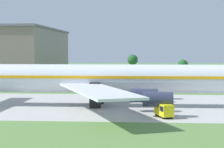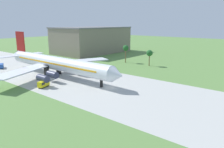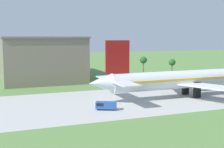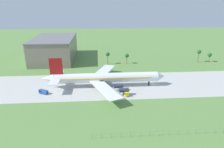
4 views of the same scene
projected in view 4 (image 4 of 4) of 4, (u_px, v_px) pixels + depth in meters
name	position (u px, v px, depth m)	size (l,w,h in m)	color
ground_plane	(152.00, 84.00, 135.73)	(600.00, 600.00, 0.00)	#5B8442
taxiway_strip	(152.00, 84.00, 135.73)	(320.00, 44.00, 0.02)	#B2B2AD
jet_airliner	(105.00, 78.00, 129.51)	(79.87, 62.10, 19.87)	silver
baggage_tug	(43.00, 92.00, 120.69)	(6.18, 4.47, 2.43)	black
fuel_truck	(126.00, 93.00, 118.40)	(3.50, 5.45, 2.55)	black
perimeter_fence	(187.00, 131.00, 83.69)	(80.10, 0.10, 2.10)	slate
no_stopping_sign	(159.00, 134.00, 82.70)	(0.44, 0.08, 1.68)	gray
terminal_building	(55.00, 48.00, 190.30)	(36.72, 61.20, 21.01)	slate
palm_tree_row	(161.00, 54.00, 178.98)	(97.18, 3.60, 11.62)	brown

